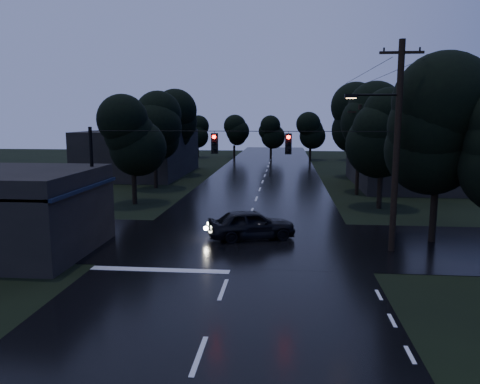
# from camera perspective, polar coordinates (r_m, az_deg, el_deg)

# --- Properties ---
(ground) EXTENTS (160.00, 160.00, 0.00)m
(ground) POSITION_cam_1_polar(r_m,az_deg,el_deg) (13.60, -5.01, -19.34)
(ground) COLOR black
(ground) RESTS_ON ground
(main_road) EXTENTS (12.00, 120.00, 0.02)m
(main_road) POSITION_cam_1_polar(r_m,az_deg,el_deg) (42.30, 2.43, 0.30)
(main_road) COLOR black
(main_road) RESTS_ON ground
(cross_street) EXTENTS (60.00, 9.00, 0.02)m
(cross_street) POSITION_cam_1_polar(r_m,az_deg,el_deg) (24.72, 0.10, -6.07)
(cross_street) COLOR black
(cross_street) RESTS_ON ground
(building_far_right) EXTENTS (10.00, 14.00, 4.40)m
(building_far_right) POSITION_cam_1_polar(r_m,az_deg,el_deg) (47.42, 19.91, 3.40)
(building_far_right) COLOR black
(building_far_right) RESTS_ON ground
(building_far_left) EXTENTS (10.00, 16.00, 5.00)m
(building_far_left) POSITION_cam_1_polar(r_m,az_deg,el_deg) (54.39, -11.89, 4.72)
(building_far_left) COLOR black
(building_far_left) RESTS_ON ground
(utility_pole_main) EXTENTS (3.50, 0.30, 10.00)m
(utility_pole_main) POSITION_cam_1_polar(r_m,az_deg,el_deg) (23.35, 18.37, 5.67)
(utility_pole_main) COLOR black
(utility_pole_main) RESTS_ON ground
(utility_pole_far) EXTENTS (2.00, 0.30, 7.50)m
(utility_pole_far) POSITION_cam_1_polar(r_m,az_deg,el_deg) (40.28, 14.23, 5.14)
(utility_pole_far) COLOR black
(utility_pole_far) RESTS_ON ground
(anchor_pole_left) EXTENTS (0.18, 0.18, 6.00)m
(anchor_pole_left) POSITION_cam_1_polar(r_m,az_deg,el_deg) (25.00, -17.50, 0.70)
(anchor_pole_left) COLOR black
(anchor_pole_left) RESTS_ON ground
(span_signals) EXTENTS (15.00, 0.37, 1.12)m
(span_signals) POSITION_cam_1_polar(r_m,az_deg,el_deg) (22.83, 1.26, 6.03)
(span_signals) COLOR black
(span_signals) RESTS_ON ground
(tree_corner_near) EXTENTS (4.48, 4.48, 9.44)m
(tree_corner_near) POSITION_cam_1_polar(r_m,az_deg,el_deg) (25.93, 23.11, 7.33)
(tree_corner_near) COLOR black
(tree_corner_near) RESTS_ON ground
(tree_left_a) EXTENTS (3.92, 3.92, 8.26)m
(tree_left_a) POSITION_cam_1_polar(r_m,az_deg,el_deg) (35.60, -12.99, 6.90)
(tree_left_a) COLOR black
(tree_left_a) RESTS_ON ground
(tree_left_b) EXTENTS (4.20, 4.20, 8.85)m
(tree_left_b) POSITION_cam_1_polar(r_m,az_deg,el_deg) (43.41, -10.40, 7.83)
(tree_left_b) COLOR black
(tree_left_b) RESTS_ON ground
(tree_left_c) EXTENTS (4.48, 4.48, 9.44)m
(tree_left_c) POSITION_cam_1_polar(r_m,az_deg,el_deg) (53.23, -8.07, 8.50)
(tree_left_c) COLOR black
(tree_left_c) RESTS_ON ground
(tree_right_a) EXTENTS (4.20, 4.20, 8.85)m
(tree_right_a) POSITION_cam_1_polar(r_m,az_deg,el_deg) (34.42, 16.99, 7.30)
(tree_right_a) COLOR black
(tree_right_a) RESTS_ON ground
(tree_right_b) EXTENTS (4.48, 4.48, 9.44)m
(tree_right_b) POSITION_cam_1_polar(r_m,az_deg,el_deg) (42.39, 15.69, 8.13)
(tree_right_b) COLOR black
(tree_right_b) RESTS_ON ground
(tree_right_c) EXTENTS (4.76, 4.76, 10.03)m
(tree_right_c) POSITION_cam_1_polar(r_m,az_deg,el_deg) (52.35, 14.45, 8.71)
(tree_right_c) COLOR black
(tree_right_c) RESTS_ON ground
(car) EXTENTS (5.04, 3.24, 1.60)m
(car) POSITION_cam_1_polar(r_m,az_deg,el_deg) (25.13, 1.41, -3.94)
(car) COLOR black
(car) RESTS_ON ground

